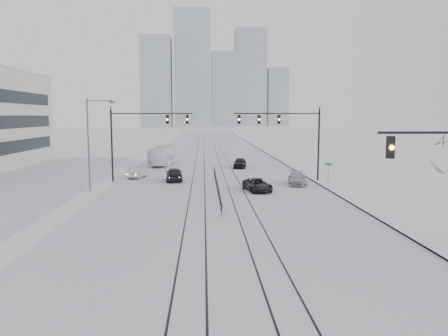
{
  "coord_description": "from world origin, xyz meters",
  "views": [
    {
      "loc": [
        -1.28,
        -12.96,
        7.33
      ],
      "look_at": [
        0.32,
        21.59,
        3.2
      ],
      "focal_mm": 35.0,
      "sensor_mm": 36.0,
      "label": 1
    }
  ],
  "objects_px": {
    "sedan_nb_far": "(240,163)",
    "sedan_nb_right": "(297,179)",
    "sedan_nb_front": "(257,185)",
    "sedan_sb_outer": "(138,172)",
    "box_truck": "(164,155)",
    "sedan_sb_inner": "(174,174)"
  },
  "relations": [
    {
      "from": "sedan_nb_front",
      "to": "sedan_nb_right",
      "type": "distance_m",
      "value": 6.18
    },
    {
      "from": "sedan_nb_right",
      "to": "sedan_nb_far",
      "type": "xyz_separation_m",
      "value": [
        -4.89,
        15.38,
        0.06
      ]
    },
    {
      "from": "sedan_nb_right",
      "to": "sedan_nb_far",
      "type": "relative_size",
      "value": 1.07
    },
    {
      "from": "sedan_sb_outer",
      "to": "box_truck",
      "type": "relative_size",
      "value": 0.39
    },
    {
      "from": "sedan_sb_inner",
      "to": "box_truck",
      "type": "height_order",
      "value": "box_truck"
    },
    {
      "from": "sedan_sb_inner",
      "to": "sedan_nb_right",
      "type": "relative_size",
      "value": 1.01
    },
    {
      "from": "sedan_sb_outer",
      "to": "sedan_nb_front",
      "type": "distance_m",
      "value": 16.47
    },
    {
      "from": "sedan_sb_inner",
      "to": "sedan_sb_outer",
      "type": "height_order",
      "value": "sedan_sb_inner"
    },
    {
      "from": "sedan_nb_front",
      "to": "sedan_nb_far",
      "type": "distance_m",
      "value": 19.3
    },
    {
      "from": "sedan_nb_front",
      "to": "sedan_nb_right",
      "type": "relative_size",
      "value": 0.99
    },
    {
      "from": "sedan_sb_inner",
      "to": "sedan_nb_far",
      "type": "relative_size",
      "value": 1.08
    },
    {
      "from": "sedan_nb_right",
      "to": "sedan_nb_far",
      "type": "distance_m",
      "value": 16.14
    },
    {
      "from": "sedan_sb_inner",
      "to": "box_truck",
      "type": "xyz_separation_m",
      "value": [
        -2.71,
        16.66,
        0.66
      ]
    },
    {
      "from": "sedan_sb_inner",
      "to": "sedan_nb_front",
      "type": "relative_size",
      "value": 1.02
    },
    {
      "from": "sedan_sb_outer",
      "to": "box_truck",
      "type": "xyz_separation_m",
      "value": [
        1.83,
        13.88,
        0.78
      ]
    },
    {
      "from": "sedan_nb_far",
      "to": "sedan_nb_right",
      "type": "bearing_deg",
      "value": -63.25
    },
    {
      "from": "sedan_nb_front",
      "to": "sedan_nb_far",
      "type": "bearing_deg",
      "value": 79.78
    },
    {
      "from": "sedan_nb_front",
      "to": "sedan_nb_right",
      "type": "xyz_separation_m",
      "value": [
        4.78,
        3.92,
        0.03
      ]
    },
    {
      "from": "sedan_nb_far",
      "to": "box_truck",
      "type": "height_order",
      "value": "box_truck"
    },
    {
      "from": "sedan_sb_outer",
      "to": "sedan_nb_far",
      "type": "xyz_separation_m",
      "value": [
        13.0,
        9.35,
        0.06
      ]
    },
    {
      "from": "sedan_sb_inner",
      "to": "sedan_nb_right",
      "type": "distance_m",
      "value": 13.75
    },
    {
      "from": "sedan_sb_inner",
      "to": "sedan_nb_right",
      "type": "bearing_deg",
      "value": 161.85
    }
  ]
}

